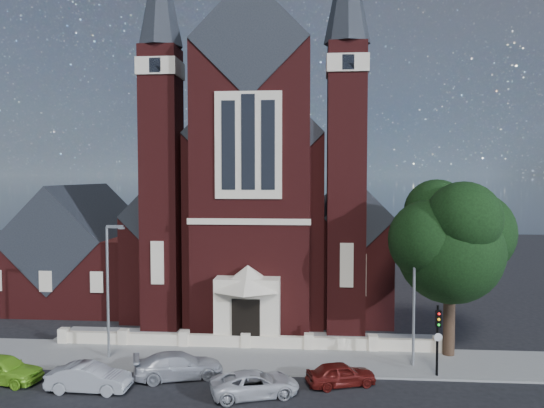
{
  "coord_description": "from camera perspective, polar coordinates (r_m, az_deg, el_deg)",
  "views": [
    {
      "loc": [
        4.19,
        -26.47,
        11.05
      ],
      "look_at": [
        1.24,
        12.0,
        8.95
      ],
      "focal_mm": 35.0,
      "sensor_mm": 36.0,
      "label": 1
    }
  ],
  "objects": [
    {
      "name": "car_silver_a",
      "position": [
        30.0,
        -19.07,
        -17.25
      ],
      "size": [
        4.23,
        1.52,
        1.39
      ],
      "primitive_type": "imported",
      "rotation": [
        0.0,
        0.0,
        1.56
      ],
      "color": "#9A9DA1",
      "rests_on": "ground"
    },
    {
      "name": "parish_hall",
      "position": [
        49.34,
        -19.91,
        -5.27
      ],
      "size": [
        12.0,
        12.2,
        10.24
      ],
      "color": "#461312",
      "rests_on": "ground"
    },
    {
      "name": "ground",
      "position": [
        43.12,
        -1.37,
        -11.73
      ],
      "size": [
        120.0,
        120.0,
        0.0
      ],
      "primitive_type": "plane",
      "color": "black",
      "rests_on": "ground"
    },
    {
      "name": "street_tree",
      "position": [
        33.51,
        18.93,
        -4.06
      ],
      "size": [
        6.4,
        6.6,
        10.7
      ],
      "color": "black",
      "rests_on": "ground"
    },
    {
      "name": "church",
      "position": [
        49.67,
        -0.46,
        -0.19
      ],
      "size": [
        20.01,
        34.9,
        29.2
      ],
      "color": "#461312",
      "rests_on": "ground"
    },
    {
      "name": "forecourt_paving",
      "position": [
        36.91,
        -2.41,
        -14.3
      ],
      "size": [
        26.0,
        3.0,
        0.14
      ],
      "primitive_type": "cube",
      "color": "gray",
      "rests_on": "ground"
    },
    {
      "name": "street_lamp_right",
      "position": [
        31.7,
        15.2,
        -8.73
      ],
      "size": [
        1.16,
        0.22,
        8.09
      ],
      "color": "gray",
      "rests_on": "ground"
    },
    {
      "name": "car_silver_b",
      "position": [
        30.57,
        -10.02,
        -16.73
      ],
      "size": [
        5.16,
        3.36,
        1.39
      ],
      "primitive_type": "imported",
      "rotation": [
        0.0,
        0.0,
        1.89
      ],
      "color": "#A3A5AB",
      "rests_on": "ground"
    },
    {
      "name": "street_lamp_left",
      "position": [
        33.41,
        -17.12,
        -8.15
      ],
      "size": [
        1.16,
        0.22,
        8.09
      ],
      "color": "gray",
      "rests_on": "ground"
    },
    {
      "name": "pavement_strip",
      "position": [
        33.14,
        -3.26,
        -16.36
      ],
      "size": [
        60.0,
        5.0,
        0.12
      ],
      "primitive_type": "cube",
      "color": "gray",
      "rests_on": "ground"
    },
    {
      "name": "forecourt_wall",
      "position": [
        35.02,
        -2.81,
        -15.28
      ],
      "size": [
        24.0,
        0.4,
        0.9
      ],
      "primitive_type": "cube",
      "color": "beige",
      "rests_on": "ground"
    },
    {
      "name": "traffic_signal",
      "position": [
        30.87,
        17.41,
        -12.94
      ],
      "size": [
        0.28,
        0.42,
        4.0
      ],
      "color": "black",
      "rests_on": "ground"
    },
    {
      "name": "car_white_suv",
      "position": [
        27.99,
        -1.85,
        -18.76
      ],
      "size": [
        4.87,
        3.32,
        1.24
      ],
      "primitive_type": "imported",
      "rotation": [
        0.0,
        0.0,
        1.88
      ],
      "color": "silver",
      "rests_on": "ground"
    },
    {
      "name": "car_lime_van",
      "position": [
        32.87,
        -27.03,
        -15.51
      ],
      "size": [
        4.54,
        2.37,
        1.48
      ],
      "primitive_type": "imported",
      "rotation": [
        0.0,
        0.0,
        1.42
      ],
      "color": "#7DC327",
      "rests_on": "ground"
    },
    {
      "name": "car_dark_red",
      "position": [
        29.39,
        7.41,
        -17.69
      ],
      "size": [
        3.93,
        2.54,
        1.24
      ],
      "primitive_type": "imported",
      "rotation": [
        0.0,
        0.0,
        1.89
      ],
      "color": "#57120E",
      "rests_on": "ground"
    }
  ]
}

